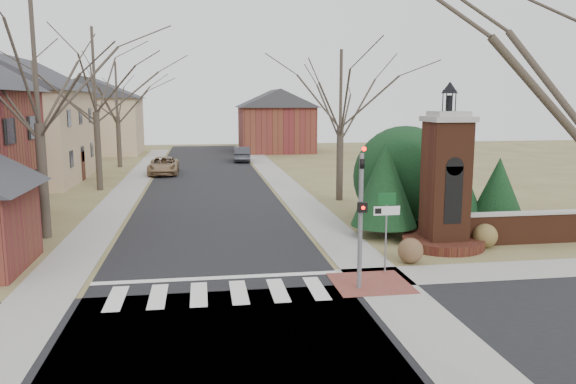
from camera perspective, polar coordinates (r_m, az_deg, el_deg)
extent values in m
plane|color=brown|center=(16.55, -6.94, -11.13)|extent=(120.00, 120.00, 0.00)
cube|color=black|center=(37.95, -8.07, 0.47)|extent=(8.00, 70.00, 0.01)
cube|color=black|center=(13.77, -6.50, -15.45)|extent=(120.00, 8.00, 0.01)
cube|color=silver|center=(17.30, -7.03, -10.19)|extent=(8.00, 2.20, 0.02)
cube|color=silver|center=(18.72, -7.18, -8.67)|extent=(8.00, 0.35, 0.02)
cube|color=gray|center=(38.36, -0.28, 0.67)|extent=(2.00, 60.00, 0.02)
cube|color=gray|center=(38.25, -15.88, 0.28)|extent=(2.00, 60.00, 0.02)
cube|color=brown|center=(18.24, 8.40, -9.17)|extent=(2.40, 2.40, 0.02)
cylinder|color=slate|center=(17.18, 7.36, -3.07)|extent=(0.14, 0.14, 4.20)
imported|color=black|center=(16.87, 7.50, 3.41)|extent=(0.15, 0.18, 0.90)
sphere|color=#FF0C05|center=(16.63, 7.73, 4.36)|extent=(0.14, 0.14, 0.14)
cube|color=black|center=(16.91, 7.56, -1.55)|extent=(0.28, 0.16, 0.30)
sphere|color=#FF0C05|center=(16.82, 7.65, -1.60)|extent=(0.11, 0.11, 0.11)
cylinder|color=slate|center=(19.04, 9.91, -4.38)|extent=(0.06, 0.06, 2.60)
cube|color=silver|center=(18.84, 10.00, -1.89)|extent=(0.90, 0.03, 0.30)
cube|color=black|center=(18.74, 9.15, -1.93)|extent=(0.22, 0.02, 0.18)
cube|color=#0F461C|center=(18.77, 10.04, -0.69)|extent=(0.60, 0.03, 0.40)
cylinder|color=#4D2616|center=(23.25, 15.45, -4.93)|extent=(3.20, 3.20, 0.36)
cube|color=#4D2616|center=(22.80, 15.70, 0.73)|extent=(1.50, 1.50, 5.00)
cube|color=black|center=(22.20, 16.43, -0.31)|extent=(0.70, 0.10, 2.20)
cube|color=gray|center=(22.58, 15.98, 7.14)|extent=(1.70, 1.70, 0.20)
cube|color=gray|center=(22.57, 16.01, 7.65)|extent=(1.30, 1.30, 0.20)
cylinder|color=black|center=(22.57, 16.05, 8.66)|extent=(0.20, 0.20, 0.60)
cone|color=black|center=(22.57, 16.12, 10.18)|extent=(0.64, 0.64, 0.45)
cube|color=#4D2616|center=(25.31, 24.84, -3.34)|extent=(7.50, 0.40, 1.20)
cube|color=gray|center=(25.19, 24.94, -1.89)|extent=(7.50, 0.50, 0.10)
cube|color=tan|center=(44.55, -25.97, 5.06)|extent=(9.00, 12.00, 6.40)
cube|color=tan|center=(64.62, -19.24, 6.32)|extent=(10.00, 8.00, 6.00)
cube|color=tan|center=(63.57, -22.21, 9.72)|extent=(0.75, 0.75, 3.08)
cube|color=maroon|center=(64.15, -1.25, 6.37)|extent=(8.00, 8.00, 5.00)
cube|color=maroon|center=(62.22, -3.14, 9.40)|extent=(0.75, 0.75, 2.80)
cylinder|color=#473D33|center=(24.39, 9.66, -3.89)|extent=(0.20, 0.20, 0.50)
cone|color=black|center=(24.01, 9.80, 0.88)|extent=(2.80, 2.80, 3.60)
cylinder|color=#473D33|center=(26.68, 15.60, -2.97)|extent=(0.20, 0.20, 0.50)
cone|color=black|center=(26.29, 15.82, 2.04)|extent=(3.40, 3.40, 4.20)
cylinder|color=#473D33|center=(26.70, 20.40, -3.21)|extent=(0.20, 0.20, 0.50)
cone|color=black|center=(26.41, 20.60, 0.29)|extent=(2.40, 2.40, 2.80)
sphere|color=black|center=(26.93, 11.75, 1.93)|extent=(4.80, 4.80, 4.80)
cylinder|color=#473D33|center=(25.60, -23.62, 1.01)|extent=(0.40, 0.40, 4.83)
cylinder|color=#473D33|center=(38.22, -18.73, 3.94)|extent=(0.40, 0.40, 5.04)
cylinder|color=#473D33|center=(51.13, -16.80, 4.90)|extent=(0.40, 0.40, 4.41)
cylinder|color=#473D33|center=(32.69, 5.28, 2.82)|extent=(0.40, 0.40, 4.20)
imported|color=#91724F|center=(45.26, -12.53, 2.62)|extent=(2.27, 4.92, 1.37)
imported|color=#37393F|center=(53.76, -4.70, 3.86)|extent=(1.74, 4.38, 1.42)
sphere|color=brown|center=(20.59, 12.34, -5.85)|extent=(0.91, 0.91, 0.91)
sphere|color=brown|center=(23.52, 19.39, -4.22)|extent=(0.96, 0.96, 0.96)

